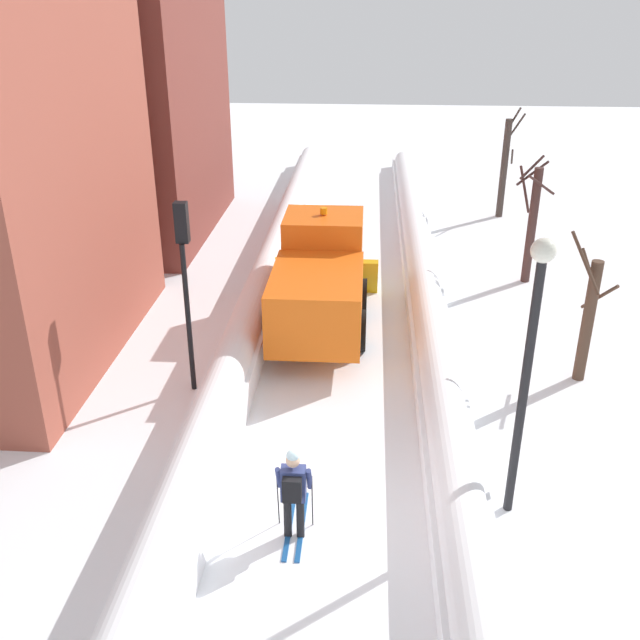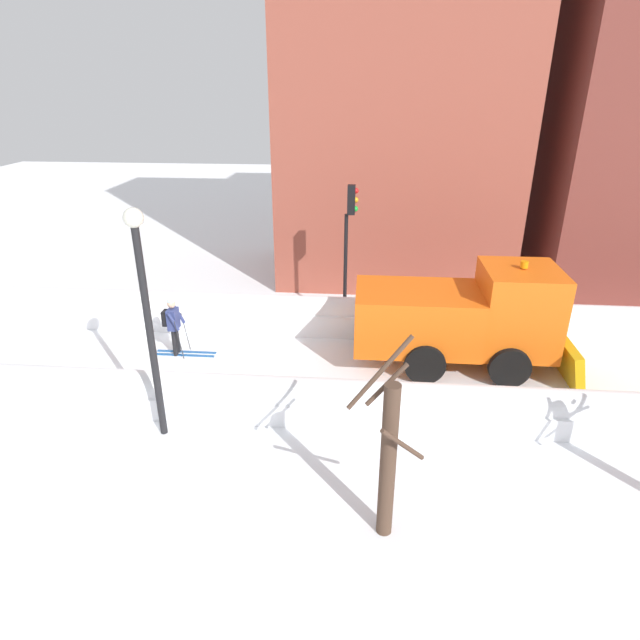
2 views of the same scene
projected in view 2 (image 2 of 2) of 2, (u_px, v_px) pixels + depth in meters
ground_plane at (541, 377)px, 14.64m from camera, size 80.00×80.00×0.00m
snowbank_left at (521, 323)px, 16.62m from camera, size 1.10×36.00×1.18m
snowbank_right at (575, 413)px, 12.27m from camera, size 1.10×36.00×1.01m
building_brick_near at (403, 31)px, 19.20m from camera, size 6.15×9.05×18.15m
plow_truck at (465, 316)px, 14.73m from camera, size 3.20×5.98×3.12m
skier at (173, 323)px, 15.48m from camera, size 0.62×1.80×1.81m
traffic_light_pole at (349, 229)px, 16.84m from camera, size 0.28×0.42×4.52m
street_lamp at (145, 300)px, 10.97m from camera, size 0.40×0.40×5.21m
bare_tree_near at (388, 457)px, 8.96m from camera, size 1.16×1.32×3.68m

